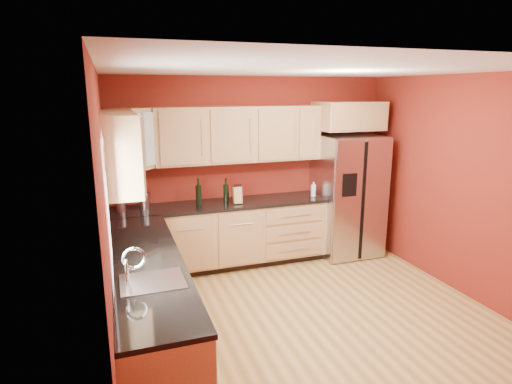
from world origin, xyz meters
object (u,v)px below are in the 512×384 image
soap_dispenser (313,189)px  refrigerator (347,195)px  wine_bottle_a (199,192)px  canister_left (144,201)px  knife_block (237,195)px

soap_dispenser → refrigerator: bearing=-2.5°
wine_bottle_a → soap_dispenser: size_ratio=1.73×
canister_left → knife_block: 1.22m
wine_bottle_a → soap_dispenser: 1.66m
wine_bottle_a → knife_block: bearing=-10.5°
canister_left → wine_bottle_a: 0.71m
refrigerator → canister_left: size_ratio=8.46×
refrigerator → wine_bottle_a: refrigerator is taller
wine_bottle_a → knife_block: wine_bottle_a is taller
refrigerator → canister_left: 2.92m
wine_bottle_a → knife_block: (0.51, -0.09, -0.07)m
knife_block → soap_dispenser: 1.15m
wine_bottle_a → knife_block: size_ratio=1.62×
refrigerator → knife_block: bearing=-179.8°
canister_left → wine_bottle_a: bearing=-2.6°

